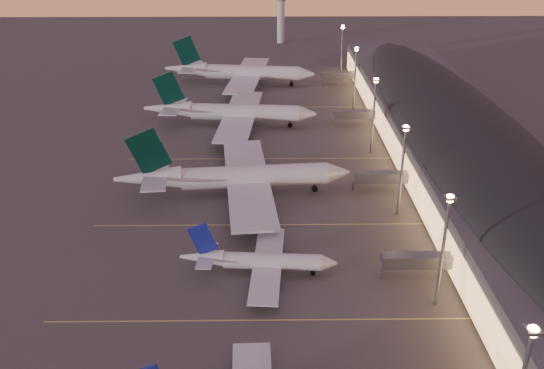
{
  "coord_description": "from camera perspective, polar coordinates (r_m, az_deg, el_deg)",
  "views": [
    {
      "loc": [
        0.07,
        -104.65,
        77.44
      ],
      "look_at": [
        2.0,
        45.0,
        7.0
      ],
      "focal_mm": 40.0,
      "sensor_mm": 36.0,
      "label": 1
    }
  ],
  "objects": [
    {
      "name": "airliner_wide_far",
      "position": [
        283.19,
        -3.08,
        10.5
      ],
      "size": [
        69.37,
        63.67,
        22.2
      ],
      "rotation": [
        0.0,
        0.0,
        -0.12
      ],
      "color": "silver",
      "rests_on": "ground"
    },
    {
      "name": "airliner_wide_near",
      "position": [
        173.48,
        -3.56,
        0.68
      ],
      "size": [
        67.55,
        61.79,
        21.6
      ],
      "rotation": [
        0.0,
        0.0,
        0.09
      ],
      "color": "silver",
      "rests_on": "ground"
    },
    {
      "name": "lane_markings",
      "position": [
        164.07,
        -0.68,
        -2.96
      ],
      "size": [
        90.0,
        180.36,
        0.0
      ],
      "color": "#D8C659",
      "rests_on": "ground"
    },
    {
      "name": "radar_tower",
      "position": [
        368.99,
        0.85,
        16.54
      ],
      "size": [
        9.0,
        9.0,
        32.5
      ],
      "color": "silver",
      "rests_on": "ground"
    },
    {
      "name": "terminal_building",
      "position": [
        199.75,
        17.36,
        3.91
      ],
      "size": [
        56.35,
        255.0,
        17.46
      ],
      "color": "#4C4B50",
      "rests_on": "ground"
    },
    {
      "name": "airliner_narrow_north",
      "position": [
        138.29,
        -1.28,
        -7.22
      ],
      "size": [
        35.86,
        32.1,
        12.81
      ],
      "rotation": [
        0.0,
        0.0,
        -0.07
      ],
      "color": "silver",
      "rests_on": "ground"
    },
    {
      "name": "airliner_wide_mid",
      "position": [
        228.88,
        -3.97,
        6.79
      ],
      "size": [
        65.32,
        59.73,
        20.89
      ],
      "rotation": [
        0.0,
        0.0,
        -0.09
      ],
      "color": "silver",
      "rests_on": "ground"
    },
    {
      "name": "ground",
      "position": [
        130.19,
        -0.64,
        -11.3
      ],
      "size": [
        700.0,
        700.0,
        0.0
      ],
      "primitive_type": "plane",
      "color": "#474441"
    },
    {
      "name": "light_masts",
      "position": [
        183.46,
        10.65,
        5.71
      ],
      "size": [
        2.2,
        217.2,
        25.9
      ],
      "color": "slate",
      "rests_on": "ground"
    }
  ]
}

